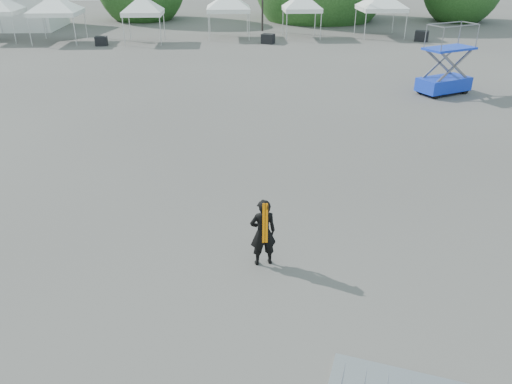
{
  "coord_description": "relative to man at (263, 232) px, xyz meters",
  "views": [
    {
      "loc": [
        -0.18,
        -11.64,
        6.44
      ],
      "look_at": [
        0.45,
        -1.25,
        1.3
      ],
      "focal_mm": 35.0,
      "sensor_mm": 36.0,
      "label": 1
    }
  ],
  "objects": [
    {
      "name": "crate_mid",
      "position": [
        2.44,
        28.24,
        -0.46
      ],
      "size": [
        1.09,
        0.99,
        0.69
      ],
      "primitive_type": "cube",
      "rotation": [
        0.0,
        0.0,
        -0.43
      ],
      "color": "black",
      "rests_on": "ground"
    },
    {
      "name": "crate_west",
      "position": [
        -9.59,
        28.14,
        -0.49
      ],
      "size": [
        0.85,
        0.67,
        0.64
      ],
      "primitive_type": "cube",
      "rotation": [
        0.0,
        0.0,
        0.04
      ],
      "color": "black",
      "rests_on": "ground"
    },
    {
      "name": "ground",
      "position": [
        -0.54,
        2.27,
        -0.81
      ],
      "size": [
        120.0,
        120.0,
        0.0
      ],
      "primitive_type": "plane",
      "color": "#474442",
      "rests_on": "ground"
    },
    {
      "name": "crate_east",
      "position": [
        14.06,
        28.57,
        -0.43
      ],
      "size": [
        1.2,
        1.09,
        0.76
      ],
      "primitive_type": "cube",
      "rotation": [
        0.0,
        0.0,
        -0.42
      ],
      "color": "black",
      "rests_on": "ground"
    },
    {
      "name": "scissor_lift",
      "position": [
        9.76,
        13.9,
        0.83
      ],
      "size": [
        2.81,
        2.16,
        3.25
      ],
      "rotation": [
        0.0,
        0.0,
        0.42
      ],
      "color": "#0D10B4",
      "rests_on": "ground"
    },
    {
      "name": "man",
      "position": [
        0.0,
        0.0,
        0.0
      ],
      "size": [
        0.64,
        0.48,
        1.61
      ],
      "rotation": [
        0.0,
        0.0,
        3.31
      ],
      "color": "black",
      "rests_on": "ground"
    }
  ]
}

